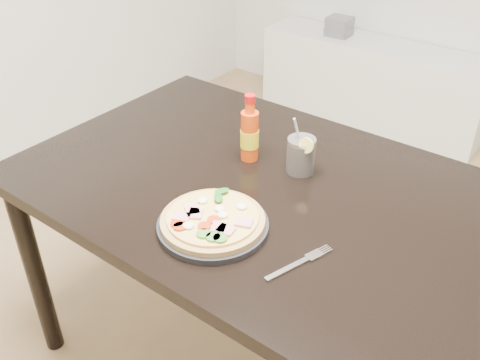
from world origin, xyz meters
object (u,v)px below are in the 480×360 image
Objects in this scene: hot_sauce_bottle at (250,134)px; media_console at (372,82)px; dining_table at (265,209)px; plate at (213,225)px; fork at (301,262)px; pizza at (212,219)px; cola_cup at (301,156)px.

hot_sauce_bottle is 2.00m from media_console.
dining_table is 6.84× the size of hot_sauce_bottle.
dining_table is at bearing 90.81° from plate.
dining_table is 7.60× the size of fork.
pizza reaches higher than media_console.
dining_table is 5.10× the size of plate.
plate is 0.36m from cola_cup.
pizza is at bearing -68.76° from hot_sauce_bottle.
pizza is 1.39× the size of fork.
dining_table is at bearing -74.45° from media_console.
plate is at bearing -156.60° from fork.
hot_sauce_bottle reaches higher than plate.
fork is (0.24, -0.21, 0.09)m from dining_table.
fork reaches higher than media_console.
pizza is (0.00, -0.24, 0.11)m from dining_table.
hot_sauce_bottle is at bearing 158.70° from fork.
cola_cup reaches higher than plate.
fork is at bearing 5.40° from plate.
plate is 1.07× the size of pizza.
plate is 0.24m from fork.
pizza is 0.36m from cola_cup.
pizza is at bearing -156.19° from fork.
plate is 0.20× the size of media_console.
media_console is (-0.79, 2.16, -0.50)m from fork.
hot_sauce_bottle reaches higher than media_console.
pizza reaches higher than plate.
plate is 1.49× the size of fork.
cola_cup is at bearing 84.91° from pizza.
hot_sauce_bottle is at bearing 111.28° from plate.
plate is at bearing -89.19° from dining_table.
dining_table is 0.25m from plate.
hot_sauce_bottle is (-0.12, 0.32, 0.07)m from plate.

